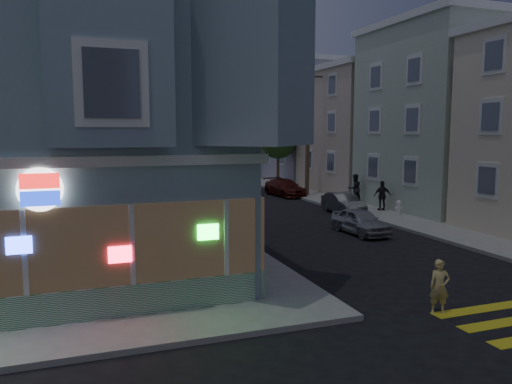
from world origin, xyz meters
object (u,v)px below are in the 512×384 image
street_tree_near (278,141)px  parked_car_b (343,203)px  pedestrian_b (382,196)px  traffic_signal (234,165)px  parked_car_a (360,221)px  parked_car_c (285,188)px  pedestrian_a (355,189)px  street_tree_far (247,139)px  utility_pole (308,130)px  parked_car_d (236,180)px  running_child (440,287)px  fire_hydrant (398,207)px

street_tree_near → parked_car_b: 13.99m
pedestrian_b → traffic_signal: bearing=51.1°
parked_car_a → parked_car_c: (2.10, 13.70, 0.03)m
pedestrian_a → traffic_signal: bearing=51.1°
street_tree_far → pedestrian_a: 19.11m
traffic_signal → parked_car_b: bearing=62.0°
utility_pole → traffic_signal: utility_pole is taller
pedestrian_b → parked_car_c: pedestrian_b is taller
street_tree_near → parked_car_b: (-1.50, -13.51, -3.33)m
parked_car_d → running_child: bearing=-98.3°
parked_car_b → parked_car_a: bearing=-107.1°
parked_car_a → pedestrian_b: bearing=45.5°
street_tree_far → fire_hydrant: bearing=-88.1°
parked_car_a → parked_car_b: 5.61m
parked_car_a → fire_hydrant: 5.44m
parked_car_b → street_tree_near: bearing=88.6°
fire_hydrant → street_tree_near: bearing=93.0°
utility_pole → street_tree_far: utility_pole is taller
street_tree_near → parked_car_a: 19.34m
street_tree_far → traffic_signal: size_ratio=0.99×
pedestrian_a → parked_car_d: 11.97m
parked_car_b → parked_car_c: bearing=94.9°
pedestrian_a → parked_car_c: bearing=-66.3°
street_tree_far → parked_car_a: 27.15m
fire_hydrant → parked_car_d: bearing=105.6°
parked_car_d → fire_hydrant: size_ratio=6.75×
street_tree_near → running_child: street_tree_near is taller
parked_car_b → parked_car_d: 13.91m
street_tree_far → parked_car_d: bearing=-114.9°
pedestrian_b → fire_hydrant: pedestrian_b is taller
utility_pole → street_tree_far: (0.20, 14.00, -0.86)m
pedestrian_a → parked_car_d: size_ratio=0.35×
utility_pole → running_child: bearing=-107.2°
street_tree_far → parked_car_b: bearing=-94.0°
utility_pole → pedestrian_b: 8.84m
street_tree_near → traffic_signal: traffic_signal is taller
parked_car_a → parked_car_d: (0.00, 18.95, 0.16)m
pedestrian_a → pedestrian_b: 3.05m
running_child → pedestrian_a: (7.88, 17.32, 0.37)m
parked_car_d → traffic_signal: size_ratio=1.00×
parked_car_c → parked_car_a: bearing=-104.2°
street_tree_far → pedestrian_b: 22.14m
running_child → street_tree_near: bearing=97.8°
parked_car_a → traffic_signal: 10.80m
pedestrian_a → parked_car_c: (-2.30, 5.88, -0.46)m
street_tree_far → parked_car_c: 13.50m
parked_car_a → street_tree_near: bearing=77.2°
street_tree_far → parked_car_d: street_tree_far is taller
pedestrian_b → traffic_signal: size_ratio=0.32×
pedestrian_a → parked_car_a: pedestrian_a is taller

